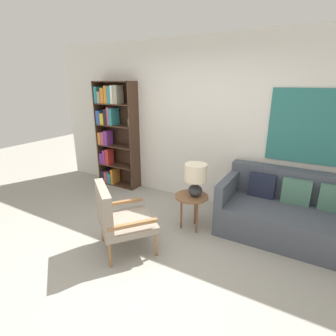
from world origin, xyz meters
The scene contains 7 objects.
ground_plane centered at (0.00, 0.00, 0.00)m, with size 14.00×14.00×0.00m, color #9E998E.
wall_back centered at (0.03, 2.03, 1.35)m, with size 6.40×0.08×2.70m.
bookshelf centered at (-1.87, 1.84, 1.08)m, with size 0.85×0.30×2.03m.
armchair centered at (-0.35, 0.11, 0.48)m, with size 0.90×0.90×0.87m.
couch centered at (1.46, 1.55, 0.32)m, with size 1.85×0.95×0.86m.
side_table centered at (0.21, 1.03, 0.45)m, with size 0.46×0.46×0.51m.
table_lamp centered at (0.26, 1.04, 0.80)m, with size 0.31×0.31×0.46m.
Camera 1 is at (1.58, -2.02, 2.01)m, focal length 28.00 mm.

